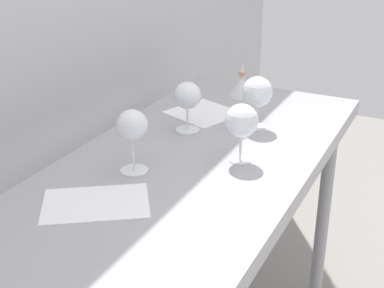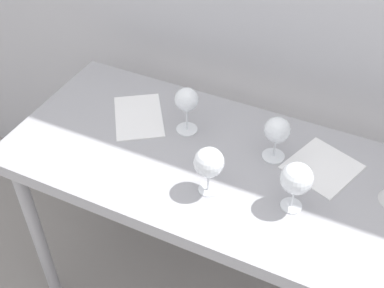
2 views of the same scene
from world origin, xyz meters
TOP-DOWN VIEW (x-y plane):
  - steel_counter at (0.00, -0.01)m, footprint 1.40×0.65m
  - wine_glass_far_right at (0.17, 0.10)m, footprint 0.08×0.08m
  - wine_glass_near_right at (0.29, -0.09)m, footprint 0.10×0.10m
  - wine_glass_near_center at (0.04, -0.13)m, footprint 0.09×0.09m
  - wine_glass_far_left at (-0.15, 0.09)m, footprint 0.08×0.08m
  - tasting_sheet_upper at (-0.34, 0.08)m, footprint 0.28×0.30m
  - tasting_sheet_lower at (0.33, 0.12)m, footprint 0.26×0.26m
  - decanter_funnel at (0.56, 0.07)m, footprint 0.10×0.10m

SIDE VIEW (x-z plane):
  - steel_counter at x=0.00m, z-range 0.34..1.24m
  - tasting_sheet_upper at x=-0.34m, z-range 0.90..0.90m
  - tasting_sheet_lower at x=0.33m, z-range 0.90..0.90m
  - decanter_funnel at x=0.56m, z-range 0.88..1.00m
  - wine_glass_far_right at x=0.17m, z-range 0.93..1.09m
  - wine_glass_near_right at x=0.29m, z-range 0.93..1.10m
  - wine_glass_near_center at x=0.04m, z-range 0.93..1.10m
  - wine_glass_far_left at x=-0.15m, z-range 0.94..1.11m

